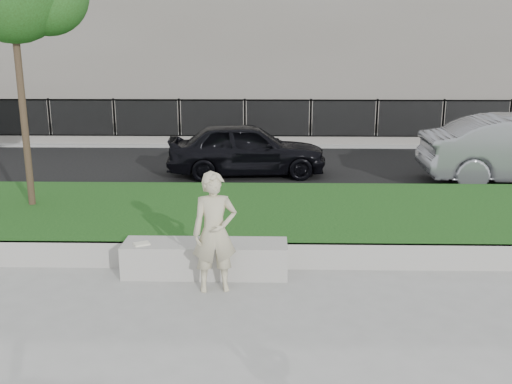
{
  "coord_description": "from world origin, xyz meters",
  "views": [
    {
      "loc": [
        0.19,
        -7.07,
        3.26
      ],
      "look_at": [
        0.01,
        1.2,
        1.16
      ],
      "focal_mm": 40.0,
      "sensor_mm": 36.0,
      "label": 1
    }
  ],
  "objects_px": {
    "book": "(142,244)",
    "car_dark": "(247,149)",
    "stone_bench": "(205,258)",
    "man": "(215,232)"
  },
  "relations": [
    {
      "from": "book",
      "to": "car_dark",
      "type": "distance_m",
      "value": 6.84
    },
    {
      "from": "stone_bench",
      "to": "man",
      "type": "bearing_deg",
      "value": -70.33
    },
    {
      "from": "man",
      "to": "book",
      "type": "relative_size",
      "value": 7.63
    },
    {
      "from": "man",
      "to": "car_dark",
      "type": "distance_m",
      "value": 7.16
    },
    {
      "from": "man",
      "to": "book",
      "type": "xyz_separation_m",
      "value": [
        -1.11,
        0.44,
        -0.33
      ]
    },
    {
      "from": "man",
      "to": "car_dark",
      "type": "height_order",
      "value": "man"
    },
    {
      "from": "man",
      "to": "book",
      "type": "height_order",
      "value": "man"
    },
    {
      "from": "stone_bench",
      "to": "book",
      "type": "bearing_deg",
      "value": -173.17
    },
    {
      "from": "car_dark",
      "to": "book",
      "type": "bearing_deg",
      "value": 164.64
    },
    {
      "from": "book",
      "to": "car_dark",
      "type": "height_order",
      "value": "car_dark"
    }
  ]
}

